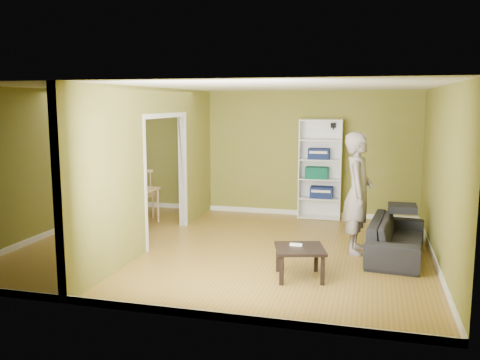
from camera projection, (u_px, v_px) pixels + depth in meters
name	position (u px, v px, depth m)	size (l,w,h in m)	color
room_shell	(225.00, 169.00, 8.15)	(6.50, 6.50, 6.50)	olive
partition	(156.00, 167.00, 8.45)	(0.22, 5.50, 2.60)	olive
wall_speaker	(333.00, 125.00, 10.25)	(0.10, 0.10, 0.10)	black
sofa	(397.00, 232.00, 7.85)	(0.85, 1.98, 0.76)	#242527
person	(358.00, 183.00, 7.92)	(0.64, 0.82, 2.24)	slate
bookshelf	(321.00, 169.00, 10.36)	(0.85, 0.37, 2.03)	white
paper_box_navy_a	(322.00, 192.00, 10.38)	(0.45, 0.29, 0.23)	navy
paper_box_teal	(317.00, 173.00, 10.34)	(0.45, 0.30, 0.23)	#0C6867
paper_box_navy_b	(319.00, 154.00, 10.28)	(0.42, 0.27, 0.22)	navy
coffee_table	(300.00, 252.00, 6.84)	(0.64, 0.64, 0.43)	black
game_controller	(296.00, 245.00, 6.90)	(0.17, 0.04, 0.03)	white
dining_table	(126.00, 192.00, 9.90)	(1.13, 0.75, 0.70)	tan
chair_left	(89.00, 197.00, 10.12)	(0.45, 0.45, 0.99)	#D7B68A
chair_near	(110.00, 205.00, 9.32)	(0.45, 0.45, 0.98)	#D1AF8B
chair_far	(145.00, 193.00, 10.49)	(0.47, 0.47, 1.02)	tan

